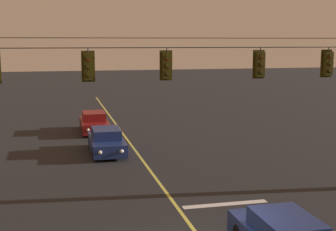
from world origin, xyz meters
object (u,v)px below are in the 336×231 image
at_px(traffic_light_rightmost, 328,64).
at_px(car_oncoming_lead, 106,142).
at_px(traffic_light_left_inner, 88,66).
at_px(traffic_light_right_inner, 260,64).
at_px(car_oncoming_trailing, 94,123).
at_px(traffic_light_centre, 167,65).

distance_m(traffic_light_rightmost, car_oncoming_lead, 12.95).
xyz_separation_m(traffic_light_left_inner, traffic_light_rightmost, (9.55, 0.00, 0.00)).
bearing_deg(car_oncoming_lead, traffic_light_left_inner, -99.43).
xyz_separation_m(traffic_light_right_inner, traffic_light_rightmost, (2.95, 0.00, 0.00)).
bearing_deg(traffic_light_right_inner, car_oncoming_trailing, 108.95).
xyz_separation_m(traffic_light_right_inner, car_oncoming_trailing, (-5.29, 15.41, -4.69)).
height_order(traffic_light_left_inner, traffic_light_right_inner, same).
relative_size(traffic_light_left_inner, car_oncoming_lead, 0.28).
distance_m(traffic_light_left_inner, traffic_light_centre, 2.88).
height_order(traffic_light_rightmost, car_oncoming_lead, traffic_light_rightmost).
bearing_deg(traffic_light_left_inner, traffic_light_right_inner, 0.00).
bearing_deg(car_oncoming_trailing, traffic_light_rightmost, -61.85).
relative_size(traffic_light_right_inner, car_oncoming_trailing, 0.28).
distance_m(traffic_light_right_inner, car_oncoming_lead, 11.35).
distance_m(traffic_light_left_inner, car_oncoming_lead, 10.24).
height_order(traffic_light_left_inner, car_oncoming_lead, traffic_light_left_inner).
relative_size(car_oncoming_lead, car_oncoming_trailing, 1.00).
relative_size(traffic_light_left_inner, traffic_light_right_inner, 1.00).
bearing_deg(traffic_light_centre, car_oncoming_trailing, 95.80).
xyz_separation_m(traffic_light_centre, traffic_light_right_inner, (3.73, 0.00, 0.00)).
bearing_deg(traffic_light_rightmost, traffic_light_right_inner, 180.00).
distance_m(traffic_light_rightmost, car_oncoming_trailing, 18.09).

